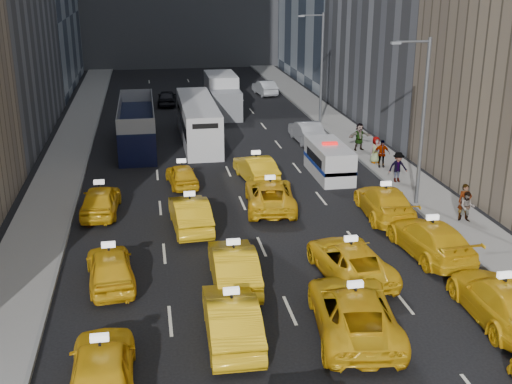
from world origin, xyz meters
TOP-DOWN VIEW (x-y plane):
  - ground at (0.00, 0.00)m, footprint 160.00×160.00m
  - sidewalk_west at (-10.50, 25.00)m, footprint 3.00×90.00m
  - sidewalk_east at (10.50, 25.00)m, footprint 3.00×90.00m
  - curb_west at (-9.05, 25.00)m, footprint 0.15×90.00m
  - curb_east at (9.05, 25.00)m, footprint 0.15×90.00m
  - streetlight_near at (9.18, 12.00)m, footprint 2.15×0.22m
  - streetlight_far at (9.18, 32.00)m, footprint 2.15×0.22m
  - taxi_4 at (-6.67, -1.87)m, footprint 2.03×4.93m
  - taxi_5 at (-2.43, 0.40)m, footprint 1.86×5.06m
  - taxi_6 at (1.88, 0.15)m, footprint 3.51×6.27m
  - taxi_7 at (7.44, 0.01)m, footprint 2.48×5.65m
  - taxi_8 at (-6.74, 5.35)m, footprint 2.30×4.68m
  - taxi_9 at (-1.79, 4.52)m, footprint 1.85×5.05m
  - taxi_10 at (3.09, 4.38)m, footprint 2.89×5.57m
  - taxi_11 at (7.30, 5.80)m, footprint 2.63×5.68m
  - taxi_12 at (-7.58, 13.61)m, footprint 2.12×4.66m
  - taxi_13 at (-3.09, 10.79)m, footprint 2.01×5.00m
  - taxi_14 at (1.36, 12.99)m, footprint 3.13×5.71m
  - taxi_15 at (6.98, 10.71)m, footprint 2.67×5.67m
  - taxi_16 at (-3.08, 17.60)m, footprint 1.99×4.04m
  - taxi_17 at (1.43, 17.87)m, footprint 2.28×4.90m
  - nypd_van at (6.05, 17.93)m, footprint 2.59×5.30m
  - double_decker at (-5.69, 27.21)m, footprint 3.79×11.18m
  - city_bus at (-1.20, 28.04)m, footprint 2.46×11.77m
  - box_truck at (1.75, 37.33)m, footprint 3.51×7.78m
  - misc_car_0 at (6.75, 26.49)m, footprint 1.83×4.84m
  - misc_car_1 at (-5.62, 41.91)m, footprint 2.46×5.27m
  - misc_car_2 at (2.70, 46.94)m, footprint 2.14×5.22m
  - misc_car_3 at (-2.99, 42.06)m, footprint 1.95×4.32m
  - misc_car_4 at (7.17, 45.82)m, footprint 2.07×4.62m
  - pedestrian_0 at (10.72, 9.36)m, footprint 0.75×0.57m
  - pedestrian_1 at (10.70, 9.03)m, footprint 0.86×0.68m
  - pedestrian_2 at (9.67, 15.72)m, footprint 1.20×0.54m
  - pedestrian_3 at (9.80, 18.82)m, footprint 1.12×0.66m
  - pedestrian_4 at (9.74, 19.82)m, footprint 0.96×0.71m
  - pedestrian_5 at (9.70, 23.01)m, footprint 1.84×0.76m

SIDE VIEW (x-z plane):
  - ground at x=0.00m, z-range 0.00..0.00m
  - sidewalk_west at x=-10.50m, z-range 0.00..0.15m
  - sidewalk_east at x=10.50m, z-range 0.00..0.15m
  - curb_west at x=-9.05m, z-range 0.00..0.18m
  - curb_east at x=9.05m, z-range 0.00..0.18m
  - taxi_16 at x=-3.08m, z-range 0.00..1.33m
  - misc_car_3 at x=-2.99m, z-range 0.00..1.44m
  - misc_car_1 at x=-5.62m, z-range 0.00..1.46m
  - misc_car_4 at x=7.17m, z-range 0.00..1.47m
  - taxi_10 at x=3.09m, z-range 0.00..1.50m
  - misc_car_2 at x=2.70m, z-range 0.00..1.51m
  - taxi_14 at x=1.36m, z-range 0.00..1.52m
  - taxi_8 at x=-6.74m, z-range 0.00..1.54m
  - taxi_12 at x=-7.58m, z-range 0.00..1.55m
  - taxi_17 at x=1.43m, z-range 0.00..1.55m
  - misc_car_0 at x=6.75m, z-range 0.00..1.58m
  - taxi_15 at x=6.98m, z-range 0.00..1.60m
  - taxi_11 at x=7.30m, z-range 0.00..1.61m
  - taxi_7 at x=7.44m, z-range 0.00..1.62m
  - taxi_13 at x=-3.09m, z-range 0.00..1.62m
  - taxi_9 at x=-1.79m, z-range 0.00..1.65m
  - taxi_6 at x=1.88m, z-range 0.00..1.66m
  - taxi_5 at x=-2.43m, z-range 0.00..1.66m
  - taxi_4 at x=-6.67m, z-range 0.00..1.67m
  - pedestrian_1 at x=10.70m, z-range 0.15..1.70m
  - nypd_van at x=6.05m, z-range -0.11..2.08m
  - pedestrian_4 at x=9.74m, z-range 0.15..1.90m
  - pedestrian_3 at x=9.80m, z-range 0.15..1.93m
  - pedestrian_2 at x=9.67m, z-range 0.15..1.98m
  - pedestrian_0 at x=10.72m, z-range 0.15..2.00m
  - pedestrian_5 at x=9.70m, z-range 0.15..2.07m
  - city_bus at x=-1.20m, z-range -0.01..3.03m
  - double_decker at x=-5.69m, z-range -0.02..3.17m
  - box_truck at x=1.75m, z-range -0.02..3.41m
  - streetlight_near at x=9.18m, z-range 0.42..9.42m
  - streetlight_far at x=9.18m, z-range 0.42..9.42m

